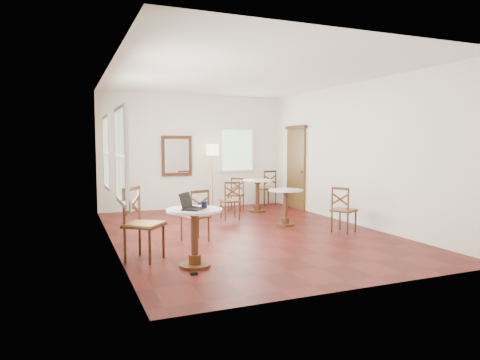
% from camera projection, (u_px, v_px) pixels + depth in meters
% --- Properties ---
extents(ground, '(7.00, 7.00, 0.00)m').
position_uv_depth(ground, '(246.00, 232.00, 8.36)').
color(ground, '#51100D').
rests_on(ground, ground).
extents(room_shell, '(5.02, 7.02, 3.01)m').
position_uv_depth(room_shell, '(238.00, 135.00, 8.43)').
color(room_shell, white).
rests_on(room_shell, ground).
extents(cafe_table_near, '(0.78, 0.78, 0.82)m').
position_uv_depth(cafe_table_near, '(195.00, 231.00, 5.98)').
color(cafe_table_near, '#472611').
rests_on(cafe_table_near, ground).
extents(cafe_table_mid, '(0.72, 0.72, 0.76)m').
position_uv_depth(cafe_table_mid, '(286.00, 203.00, 9.06)').
color(cafe_table_mid, '#472611').
rests_on(cafe_table_mid, ground).
extents(cafe_table_back, '(0.76, 0.76, 0.81)m').
position_uv_depth(cafe_table_back, '(257.00, 192.00, 10.89)').
color(cafe_table_back, '#472611').
rests_on(cafe_table_back, ground).
extents(chair_near_a, '(0.52, 0.52, 0.92)m').
position_uv_depth(chair_near_a, '(196.00, 216.00, 7.57)').
color(chair_near_a, '#472611').
rests_on(chair_near_a, ground).
extents(chair_near_b, '(0.70, 0.70, 1.08)m').
position_uv_depth(chair_near_b, '(142.00, 224.00, 6.37)').
color(chair_near_b, '#472611').
rests_on(chair_near_b, ground).
extents(chair_mid_a, '(0.43, 0.43, 0.88)m').
position_uv_depth(chair_mid_a, '(230.00, 200.00, 9.76)').
color(chair_mid_a, '#472611').
rests_on(chair_mid_a, ground).
extents(chair_mid_b, '(0.55, 0.55, 0.89)m').
position_uv_depth(chair_mid_b, '(343.00, 210.00, 8.34)').
color(chair_mid_b, '#472611').
rests_on(chair_mid_b, ground).
extents(chair_back_a, '(0.51, 0.51, 0.99)m').
position_uv_depth(chair_back_a, '(267.00, 188.00, 11.98)').
color(chair_back_a, '#472611').
rests_on(chair_back_a, ground).
extents(chair_back_b, '(0.54, 0.54, 0.84)m').
position_uv_depth(chair_back_b, '(236.00, 194.00, 11.11)').
color(chair_back_b, '#472611').
rests_on(chair_back_b, ground).
extents(floor_lamp, '(0.33, 0.33, 1.71)m').
position_uv_depth(floor_lamp, '(212.00, 154.00, 11.29)').
color(floor_lamp, '#BF8C3F').
rests_on(floor_lamp, ground).
extents(laptop, '(0.41, 0.41, 0.23)m').
position_uv_depth(laptop, '(190.00, 205.00, 5.92)').
color(laptop, black).
rests_on(laptop, cafe_table_near).
extents(mouse, '(0.13, 0.11, 0.04)m').
position_uv_depth(mouse, '(195.00, 207.00, 5.97)').
color(mouse, black).
rests_on(mouse, cafe_table_near).
extents(navy_mug, '(0.12, 0.08, 0.10)m').
position_uv_depth(navy_mug, '(204.00, 204.00, 6.05)').
color(navy_mug, '#0F1433').
rests_on(navy_mug, cafe_table_near).
extents(water_glass, '(0.06, 0.06, 0.09)m').
position_uv_depth(water_glass, '(196.00, 204.00, 6.12)').
color(water_glass, white).
rests_on(water_glass, cafe_table_near).
extents(power_adapter, '(0.09, 0.06, 0.04)m').
position_uv_depth(power_adapter, '(194.00, 273.00, 5.66)').
color(power_adapter, black).
rests_on(power_adapter, ground).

